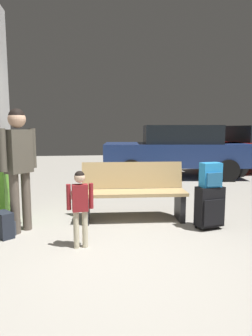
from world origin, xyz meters
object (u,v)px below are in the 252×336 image
Objects in this scene: bench at (133,192)px; suitcase at (210,207)px; child at (80,201)px; adult at (19,157)px; parked_car_near at (176,150)px; backpack_dark_floor at (4,225)px; backpack_bright at (211,175)px.

bench is 1.16m from suitcase.
adult is at bearing 140.13° from child.
adult is 5.57m from parked_car_near.
child reaches higher than backpack_dark_floor.
backpack_bright is 0.20× the size of adult.
bench reaches higher than backpack_dark_floor.
suitcase is 2.79m from backpack_dark_floor.
parked_car_near is at bearing 64.17° from bench.
suitcase is (1.00, -0.59, -0.12)m from bench.
parked_car_near is (2.72, 4.98, 0.24)m from child.
bench is 4.42m from parked_car_near.
suitcase is at bearing -5.41° from adult.
child is (-1.80, -0.43, -0.20)m from backpack_bright.
suitcase is 1.87m from child.
adult is 0.91m from backpack_dark_floor.
child is (-0.80, -1.02, 0.13)m from bench.
bench is at bearing 149.61° from suitcase.
backpack_dark_floor is at bearing 179.07° from backpack_bright.
suitcase is 0.36× the size of adult.
backpack_dark_floor is (-2.79, 0.05, -0.60)m from backpack_bright.
parked_car_near reaches higher than backpack_bright.
child is 5.68m from parked_car_near.
bench is 0.97× the size of adult.
suitcase is at bearing 13.57° from child.
bench is at bearing 16.79° from backpack_dark_floor.
bench is at bearing 149.58° from backpack_bright.
suitcase is 0.14× the size of parked_car_near.
parked_car_near is at bearing 78.55° from suitcase.
parked_car_near reaches higher than bench.
bench reaches higher than suitcase.
bench is 1.20m from backpack_bright.
backpack_dark_floor is at bearing -129.48° from parked_car_near.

